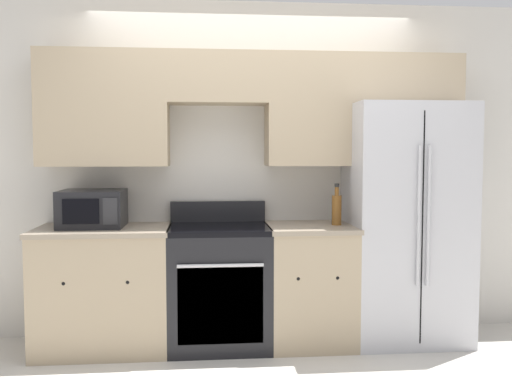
# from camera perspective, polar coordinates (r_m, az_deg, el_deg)

# --- Properties ---
(ground_plane) EXTENTS (12.00, 12.00, 0.00)m
(ground_plane) POSITION_cam_1_polar(r_m,az_deg,el_deg) (4.13, 0.42, -16.31)
(ground_plane) COLOR beige
(wall_back) EXTENTS (8.00, 0.39, 2.60)m
(wall_back) POSITION_cam_1_polar(r_m,az_deg,el_deg) (4.46, -0.13, 4.64)
(wall_back) COLOR beige
(wall_back) RESTS_ON ground_plane
(lower_cabinets_left) EXTENTS (0.96, 0.64, 0.89)m
(lower_cabinets_left) POSITION_cam_1_polar(r_m,az_deg,el_deg) (4.34, -14.97, -9.28)
(lower_cabinets_left) COLOR tan
(lower_cabinets_left) RESTS_ON ground_plane
(lower_cabinets_right) EXTENTS (0.64, 0.64, 0.89)m
(lower_cabinets_right) POSITION_cam_1_polar(r_m,az_deg,el_deg) (4.35, 5.38, -9.12)
(lower_cabinets_right) COLOR tan
(lower_cabinets_right) RESTS_ON ground_plane
(oven_range) EXTENTS (0.74, 0.65, 1.05)m
(oven_range) POSITION_cam_1_polar(r_m,az_deg,el_deg) (4.28, -3.70, -9.28)
(oven_range) COLOR black
(oven_range) RESTS_ON ground_plane
(refrigerator) EXTENTS (0.87, 0.75, 1.79)m
(refrigerator) POSITION_cam_1_polar(r_m,az_deg,el_deg) (4.51, 14.62, -2.95)
(refrigerator) COLOR #B7B7BC
(refrigerator) RESTS_ON ground_plane
(microwave) EXTENTS (0.45, 0.43, 0.27)m
(microwave) POSITION_cam_1_polar(r_m,az_deg,el_deg) (4.31, -16.01, -1.59)
(microwave) COLOR black
(microwave) RESTS_ON lower_cabinets_left
(bottle) EXTENTS (0.07, 0.07, 0.31)m
(bottle) POSITION_cam_1_polar(r_m,az_deg,el_deg) (4.29, 8.07, -1.67)
(bottle) COLOR brown
(bottle) RESTS_ON lower_cabinets_right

